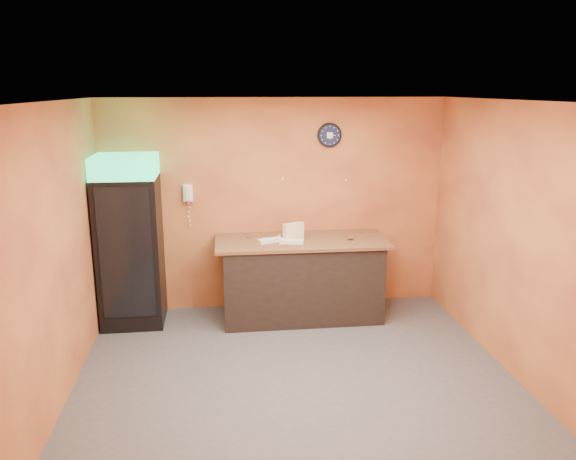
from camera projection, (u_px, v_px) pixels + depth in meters
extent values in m
plane|color=#47474C|center=(295.00, 375.00, 5.87)|extent=(4.50, 4.50, 0.00)
cube|color=#E48A40|center=(275.00, 205.00, 7.45)|extent=(4.50, 0.02, 2.80)
cube|color=#E48A40|center=(58.00, 254.00, 5.26)|extent=(0.02, 4.00, 2.80)
cube|color=#E48A40|center=(511.00, 239.00, 5.80)|extent=(0.02, 4.00, 2.80)
cube|color=white|center=(296.00, 101.00, 5.18)|extent=(4.50, 4.00, 0.02)
cube|color=black|center=(131.00, 251.00, 7.01)|extent=(0.75, 0.75, 1.87)
cube|color=#18CF76|center=(125.00, 166.00, 6.75)|extent=(0.75, 0.75, 0.27)
cube|color=black|center=(126.00, 254.00, 6.62)|extent=(0.62, 0.02, 1.60)
cube|color=black|center=(301.00, 279.00, 7.28)|extent=(2.00, 0.89, 1.00)
cylinder|color=black|center=(329.00, 135.00, 7.29)|extent=(0.32, 0.05, 0.32)
cylinder|color=#0F1433|center=(330.00, 135.00, 7.26)|extent=(0.27, 0.01, 0.27)
cube|color=white|center=(330.00, 135.00, 7.25)|extent=(0.08, 0.00, 0.08)
cube|color=white|center=(188.00, 193.00, 7.22)|extent=(0.12, 0.07, 0.22)
cube|color=white|center=(188.00, 193.00, 7.17)|extent=(0.05, 0.04, 0.18)
cube|color=brown|center=(301.00, 241.00, 7.15)|extent=(2.20, 0.98, 0.04)
cube|color=#F7E8C0|center=(293.00, 238.00, 7.09)|extent=(0.28, 0.19, 0.06)
cube|color=#F7E8C0|center=(293.00, 234.00, 7.08)|extent=(0.28, 0.19, 0.06)
cube|color=#F7E8C0|center=(293.00, 230.00, 7.07)|extent=(0.28, 0.19, 0.06)
cube|color=#F7E8C0|center=(293.00, 225.00, 7.05)|extent=(0.28, 0.19, 0.06)
cube|color=white|center=(270.00, 240.00, 7.02)|extent=(0.32, 0.21, 0.04)
cube|color=white|center=(291.00, 242.00, 6.97)|extent=(0.32, 0.16, 0.04)
cube|color=white|center=(273.00, 240.00, 7.06)|extent=(0.27, 0.12, 0.04)
cylinder|color=silver|center=(280.00, 237.00, 7.16)|extent=(0.06, 0.06, 0.06)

